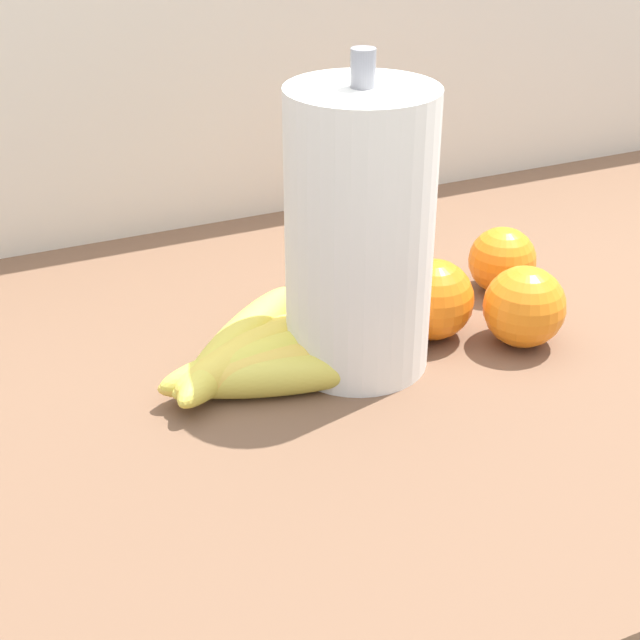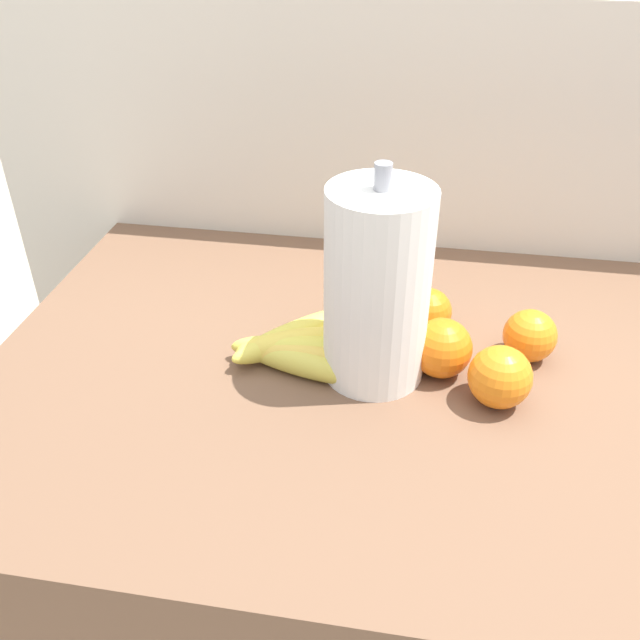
{
  "view_description": "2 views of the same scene",
  "coord_description": "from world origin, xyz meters",
  "px_view_note": "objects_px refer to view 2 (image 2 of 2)",
  "views": [
    {
      "loc": [
        -0.55,
        -0.64,
        1.35
      ],
      "look_at": [
        -0.25,
        0.02,
        0.95
      ],
      "focal_mm": 52.28,
      "sensor_mm": 36.0,
      "label": 1
    },
    {
      "loc": [
        -0.17,
        -0.69,
        1.45
      ],
      "look_at": [
        -0.29,
        0.01,
        0.97
      ],
      "focal_mm": 38.31,
      "sensor_mm": 36.0,
      "label": 2
    }
  ],
  "objects_px": {
    "orange_center": "(530,336)",
    "orange_back_right": "(442,348)",
    "orange_back_left": "(428,312)",
    "orange_far_right": "(500,377)",
    "paper_towel_roll": "(377,287)",
    "banana_bunch": "(305,348)"
  },
  "relations": [
    {
      "from": "paper_towel_roll",
      "to": "banana_bunch",
      "type": "bearing_deg",
      "value": 175.31
    },
    {
      "from": "orange_back_right",
      "to": "orange_far_right",
      "type": "xyz_separation_m",
      "value": [
        0.07,
        -0.05,
        -0.0
      ]
    },
    {
      "from": "orange_back_left",
      "to": "orange_back_right",
      "type": "bearing_deg",
      "value": -77.52
    },
    {
      "from": "paper_towel_roll",
      "to": "orange_back_left",
      "type": "bearing_deg",
      "value": 57.51
    },
    {
      "from": "orange_back_right",
      "to": "orange_center",
      "type": "bearing_deg",
      "value": 24.63
    },
    {
      "from": "orange_center",
      "to": "paper_towel_roll",
      "type": "height_order",
      "value": "paper_towel_roll"
    },
    {
      "from": "paper_towel_roll",
      "to": "orange_center",
      "type": "bearing_deg",
      "value": 17.61
    },
    {
      "from": "orange_far_right",
      "to": "orange_back_left",
      "type": "bearing_deg",
      "value": 123.02
    },
    {
      "from": "orange_back_left",
      "to": "orange_back_right",
      "type": "relative_size",
      "value": 0.86
    },
    {
      "from": "orange_back_right",
      "to": "orange_far_right",
      "type": "height_order",
      "value": "same"
    },
    {
      "from": "orange_back_right",
      "to": "orange_center",
      "type": "height_order",
      "value": "orange_back_right"
    },
    {
      "from": "banana_bunch",
      "to": "orange_back_left",
      "type": "height_order",
      "value": "orange_back_left"
    },
    {
      "from": "orange_center",
      "to": "orange_far_right",
      "type": "relative_size",
      "value": 0.91
    },
    {
      "from": "orange_center",
      "to": "orange_back_right",
      "type": "bearing_deg",
      "value": -155.37
    },
    {
      "from": "orange_back_left",
      "to": "orange_center",
      "type": "distance_m",
      "value": 0.14
    },
    {
      "from": "orange_center",
      "to": "orange_far_right",
      "type": "distance_m",
      "value": 0.11
    },
    {
      "from": "orange_back_left",
      "to": "orange_far_right",
      "type": "relative_size",
      "value": 0.86
    },
    {
      "from": "banana_bunch",
      "to": "orange_far_right",
      "type": "xyz_separation_m",
      "value": [
        0.24,
        -0.04,
        0.02
      ]
    },
    {
      "from": "orange_back_left",
      "to": "paper_towel_roll",
      "type": "xyz_separation_m",
      "value": [
        -0.06,
        -0.1,
        0.09
      ]
    },
    {
      "from": "orange_back_right",
      "to": "banana_bunch",
      "type": "bearing_deg",
      "value": -178.83
    },
    {
      "from": "banana_bunch",
      "to": "orange_center",
      "type": "height_order",
      "value": "orange_center"
    },
    {
      "from": "orange_back_left",
      "to": "orange_center",
      "type": "height_order",
      "value": "orange_center"
    }
  ]
}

